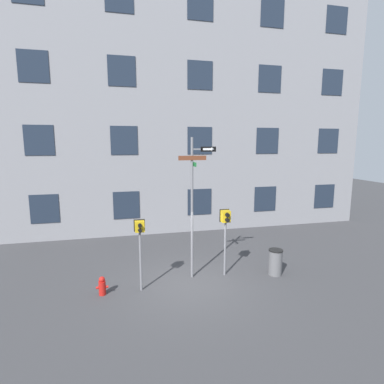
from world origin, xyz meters
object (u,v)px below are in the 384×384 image
object	(u,v)px
fire_hydrant	(102,286)
pedestrian_signal_right	(226,224)
pedestrian_signal_left	(140,236)
trash_bin	(275,262)
street_sign_pole	(194,198)

from	to	relation	value
fire_hydrant	pedestrian_signal_right	bearing A→B (deg)	6.73
pedestrian_signal_left	pedestrian_signal_right	xyz separation A→B (m)	(3.15, 0.50, 0.08)
pedestrian_signal_left	pedestrian_signal_right	size ratio (longest dim) A/B	0.97
pedestrian_signal_right	pedestrian_signal_left	bearing A→B (deg)	-170.91
pedestrian_signal_right	trash_bin	bearing A→B (deg)	-12.30
street_sign_pole	pedestrian_signal_left	bearing A→B (deg)	-163.14
pedestrian_signal_left	street_sign_pole	bearing A→B (deg)	16.86
pedestrian_signal_left	pedestrian_signal_right	bearing A→B (deg)	9.09
pedestrian_signal_left	trash_bin	size ratio (longest dim) A/B	2.49
street_sign_pole	fire_hydrant	bearing A→B (deg)	-169.27
street_sign_pole	trash_bin	distance (m)	3.96
street_sign_pole	pedestrian_signal_right	size ratio (longest dim) A/B	2.04
street_sign_pole	fire_hydrant	xyz separation A→B (m)	(-3.23, -0.61, -2.67)
pedestrian_signal_left	fire_hydrant	world-z (taller)	pedestrian_signal_left
trash_bin	street_sign_pole	bearing A→B (deg)	170.73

